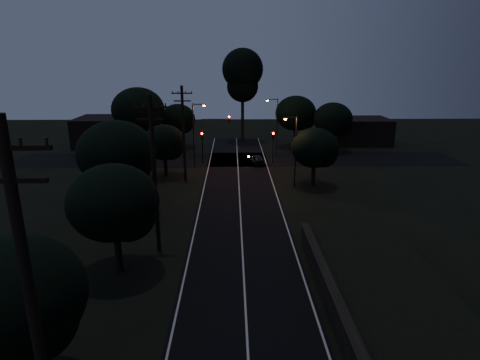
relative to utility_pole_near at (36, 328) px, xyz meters
name	(u,v)px	position (x,y,z in m)	size (l,w,h in m)	color
road_surface	(239,183)	(6.00, 33.12, -6.23)	(60.00, 70.00, 0.03)	black
retaining_wall	(426,360)	(13.74, 5.00, -5.63)	(6.93, 26.00, 1.60)	black
utility_pole_near	(36,328)	(0.00, 0.00, 0.00)	(2.20, 0.30, 12.00)	black
utility_pole_mid	(154,173)	(0.00, 17.00, -0.51)	(2.20, 0.30, 11.00)	black
utility_pole_far	(184,133)	(0.00, 34.00, -0.76)	(2.20, 0.30, 10.50)	black
tree_left_a	(16,302)	(-2.81, 3.89, -1.75)	(5.50, 5.50, 6.95)	black
tree_left_b	(116,205)	(-1.80, 13.89, -1.62)	(5.61, 5.61, 7.13)	black
tree_left_c	(119,155)	(-4.27, 23.87, -0.86)	(6.59, 6.59, 8.32)	black
tree_left_d	(166,143)	(-2.33, 35.90, -2.32)	(4.78, 4.78, 6.06)	black
tree_far_nw	(179,120)	(-2.81, 51.89, -1.92)	(5.27, 5.27, 6.68)	black
tree_far_w	(140,111)	(-7.74, 47.85, -0.12)	(7.39, 7.39, 9.42)	black
tree_far_ne	(297,114)	(15.22, 51.87, -1.15)	(6.23, 6.23, 7.88)	black
tree_far_e	(334,120)	(20.20, 48.89, -1.61)	(5.64, 5.64, 7.16)	black
tree_right_a	(316,149)	(14.18, 31.90, -2.16)	(4.96, 4.96, 6.31)	black
tall_pine	(243,75)	(7.00, 57.00, 4.49)	(6.55, 6.55, 14.89)	black
building_left	(111,131)	(-14.00, 54.00, -4.05)	(10.00, 8.00, 4.40)	black
building_right	(360,131)	(26.00, 55.00, -4.25)	(9.00, 7.00, 4.00)	black
signal_left	(202,142)	(1.40, 41.99, -3.41)	(0.28, 0.35, 4.10)	black
signal_right	(273,142)	(10.60, 41.99, -3.41)	(0.28, 0.35, 4.10)	black
signal_mast	(215,131)	(3.09, 41.99, -1.91)	(3.70, 0.35, 6.25)	black
streetlight_a	(195,131)	(0.69, 40.00, -1.61)	(1.66, 0.26, 8.00)	black
streetlight_b	(276,123)	(11.31, 46.00, -1.61)	(1.66, 0.26, 8.00)	black
streetlight_c	(294,146)	(11.83, 32.00, -1.89)	(1.46, 0.26, 7.50)	black
car	(257,159)	(8.47, 41.54, -5.63)	(1.45, 3.59, 1.22)	black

